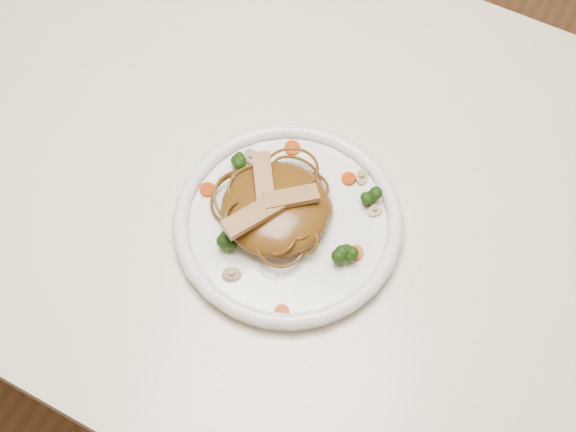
% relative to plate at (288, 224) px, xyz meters
% --- Properties ---
extents(ground, '(4.00, 4.00, 0.00)m').
position_rel_plate_xyz_m(ground, '(-0.07, 0.08, -0.76)').
color(ground, brown).
rests_on(ground, ground).
extents(table, '(1.20, 0.80, 0.75)m').
position_rel_plate_xyz_m(table, '(-0.07, 0.08, -0.11)').
color(table, beige).
rests_on(table, ground).
extents(plate, '(0.35, 0.35, 0.02)m').
position_rel_plate_xyz_m(plate, '(0.00, 0.00, 0.00)').
color(plate, white).
rests_on(plate, table).
extents(noodle_mound, '(0.14, 0.14, 0.04)m').
position_rel_plate_xyz_m(noodle_mound, '(-0.02, -0.00, 0.03)').
color(noodle_mound, brown).
rests_on(noodle_mound, plate).
extents(chicken_a, '(0.06, 0.06, 0.01)m').
position_rel_plate_xyz_m(chicken_a, '(0.00, 0.01, 0.06)').
color(chicken_a, tan).
rests_on(chicken_a, noodle_mound).
extents(chicken_b, '(0.06, 0.07, 0.01)m').
position_rel_plate_xyz_m(chicken_b, '(-0.04, 0.02, 0.06)').
color(chicken_b, tan).
rests_on(chicken_b, noodle_mound).
extents(chicken_c, '(0.06, 0.08, 0.01)m').
position_rel_plate_xyz_m(chicken_c, '(-0.03, -0.04, 0.06)').
color(chicken_c, tan).
rests_on(chicken_c, noodle_mound).
extents(broccoli_0, '(0.03, 0.03, 0.03)m').
position_rel_plate_xyz_m(broccoli_0, '(0.08, 0.07, 0.02)').
color(broccoli_0, '#183A0C').
rests_on(broccoli_0, plate).
extents(broccoli_1, '(0.03, 0.03, 0.03)m').
position_rel_plate_xyz_m(broccoli_1, '(-0.09, 0.04, 0.02)').
color(broccoli_1, '#183A0C').
rests_on(broccoli_1, plate).
extents(broccoli_2, '(0.03, 0.03, 0.03)m').
position_rel_plate_xyz_m(broccoli_2, '(-0.05, -0.07, 0.02)').
color(broccoli_2, '#183A0C').
rests_on(broccoli_2, plate).
extents(broccoli_3, '(0.03, 0.03, 0.03)m').
position_rel_plate_xyz_m(broccoli_3, '(0.09, -0.02, 0.02)').
color(broccoli_3, '#183A0C').
rests_on(broccoli_3, plate).
extents(carrot_0, '(0.02, 0.02, 0.00)m').
position_rel_plate_xyz_m(carrot_0, '(0.04, 0.09, 0.01)').
color(carrot_0, '#B13706').
rests_on(carrot_0, plate).
extents(carrot_1, '(0.02, 0.02, 0.00)m').
position_rel_plate_xyz_m(carrot_1, '(-0.11, -0.01, 0.01)').
color(carrot_1, '#B13706').
rests_on(carrot_1, plate).
extents(carrot_2, '(0.02, 0.02, 0.00)m').
position_rel_plate_xyz_m(carrot_2, '(0.09, -0.00, 0.01)').
color(carrot_2, '#B13706').
rests_on(carrot_2, plate).
extents(carrot_3, '(0.02, 0.02, 0.00)m').
position_rel_plate_xyz_m(carrot_3, '(-0.05, 0.10, 0.01)').
color(carrot_3, '#B13706').
rests_on(carrot_3, plate).
extents(carrot_4, '(0.02, 0.02, 0.00)m').
position_rel_plate_xyz_m(carrot_4, '(0.05, -0.11, 0.01)').
color(carrot_4, '#B13706').
rests_on(carrot_4, plate).
extents(mushroom_0, '(0.03, 0.03, 0.01)m').
position_rel_plate_xyz_m(mushroom_0, '(-0.03, -0.10, 0.01)').
color(mushroom_0, tan).
rests_on(mushroom_0, plate).
extents(mushroom_1, '(0.03, 0.03, 0.01)m').
position_rel_plate_xyz_m(mushroom_1, '(0.09, 0.06, 0.01)').
color(mushroom_1, tan).
rests_on(mushroom_1, plate).
extents(mushroom_2, '(0.04, 0.04, 0.01)m').
position_rel_plate_xyz_m(mushroom_2, '(-0.09, 0.06, 0.01)').
color(mushroom_2, tan).
rests_on(mushroom_2, plate).
extents(mushroom_3, '(0.03, 0.03, 0.01)m').
position_rel_plate_xyz_m(mushroom_3, '(0.05, 0.10, 0.01)').
color(mushroom_3, tan).
rests_on(mushroom_3, plate).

